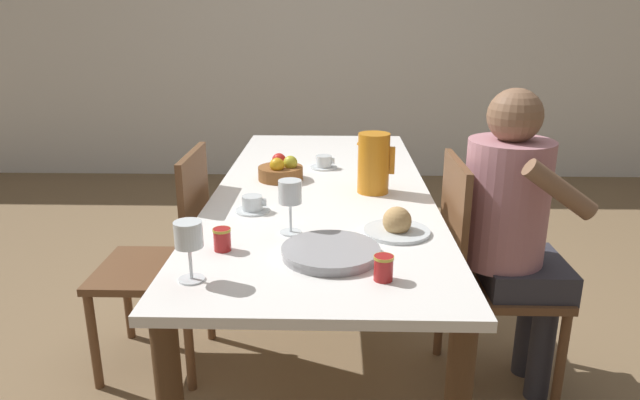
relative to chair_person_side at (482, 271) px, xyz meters
name	(u,v)px	position (x,y,z in m)	size (l,w,h in m)	color
ground_plane	(322,344)	(-0.61, 0.24, -0.48)	(20.00, 20.00, 0.00)	#7F6647
wall_back	(330,28)	(-0.61, 3.13, 0.82)	(10.00, 0.06, 2.60)	white
dining_table	(322,208)	(-0.61, 0.24, 0.16)	(0.86, 2.12, 0.73)	white
chair_person_side	(482,271)	(0.00, 0.00, 0.00)	(0.42, 0.42, 0.91)	brown
chair_opposite	(168,257)	(-1.23, 0.10, 0.00)	(0.42, 0.42, 0.91)	brown
person_seated	(514,221)	(0.09, -0.02, 0.21)	(0.39, 0.41, 1.17)	#33333D
red_pitcher	(374,163)	(-0.41, 0.19, 0.37)	(0.15, 0.12, 0.24)	orange
wine_glass_water	(290,194)	(-0.70, -0.27, 0.38)	(0.07, 0.07, 0.18)	white
wine_glass_juice	(189,238)	(-0.94, -0.62, 0.37)	(0.07, 0.07, 0.16)	white
teacup_near_person	(253,205)	(-0.85, -0.06, 0.28)	(0.12, 0.12, 0.06)	silver
teacup_across	(324,163)	(-0.61, 0.56, 0.28)	(0.12, 0.12, 0.06)	silver
serving_tray	(331,252)	(-0.57, -0.46, 0.27)	(0.29, 0.29, 0.03)	#9E9EA3
bread_plate	(397,225)	(-0.36, -0.26, 0.28)	(0.22, 0.22, 0.09)	silver
jam_jar_amber	(383,267)	(-0.43, -0.61, 0.29)	(0.05, 0.05, 0.07)	#A81E1E
jam_jar_red	(222,238)	(-0.90, -0.42, 0.29)	(0.05, 0.05, 0.07)	#A81E1E
fruit_bowl	(281,171)	(-0.79, 0.36, 0.29)	(0.19, 0.19, 0.11)	brown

